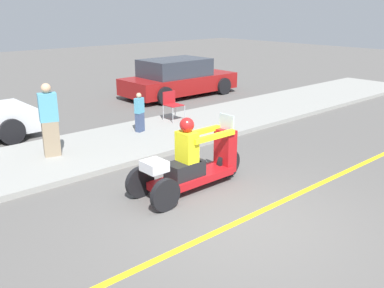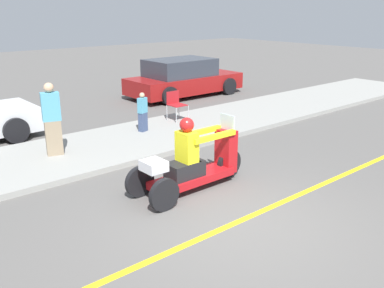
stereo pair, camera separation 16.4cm
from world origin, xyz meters
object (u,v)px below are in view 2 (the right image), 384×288
(spectator_with_child, at_px, (52,121))
(parked_car_lot_far, at_px, (183,78))
(motorcycle_trike, at_px, (193,165))
(folding_chair_curbside, at_px, (175,103))
(spectator_end_of_line, at_px, (143,113))

(spectator_with_child, distance_m, parked_car_lot_far, 7.65)
(motorcycle_trike, height_order, folding_chair_curbside, motorcycle_trike)
(motorcycle_trike, relative_size, spectator_with_child, 1.53)
(parked_car_lot_far, bearing_deg, spectator_end_of_line, -140.46)
(folding_chair_curbside, height_order, parked_car_lot_far, parked_car_lot_far)
(spectator_with_child, relative_size, folding_chair_curbside, 1.95)
(motorcycle_trike, bearing_deg, spectator_with_child, 111.57)
(spectator_with_child, relative_size, parked_car_lot_far, 0.36)
(motorcycle_trike, distance_m, folding_chair_curbside, 4.73)
(motorcycle_trike, relative_size, spectator_end_of_line, 2.38)
(spectator_with_child, xyz_separation_m, parked_car_lot_far, (6.69, 3.71, -0.22))
(motorcycle_trike, distance_m, spectator_with_child, 3.49)
(spectator_end_of_line, xyz_separation_m, parked_car_lot_far, (4.14, 3.42, 0.05))
(spectator_with_child, distance_m, folding_chair_curbside, 4.00)
(parked_car_lot_far, bearing_deg, folding_chair_curbside, -132.26)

